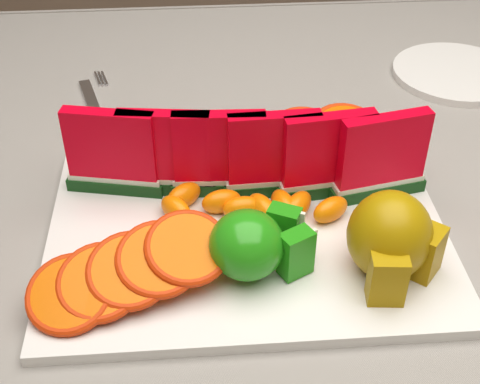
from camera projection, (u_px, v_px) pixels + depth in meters
table at (307, 248)px, 0.82m from camera, size 1.40×0.90×0.75m
tablecloth at (310, 209)px, 0.78m from camera, size 1.53×1.03×0.20m
platter at (247, 232)px, 0.68m from camera, size 0.40×0.30×0.01m
apple_cluster at (254, 244)px, 0.61m from camera, size 0.10×0.08×0.06m
pear_cluster at (392, 239)px, 0.61m from camera, size 0.10×0.10×0.09m
side_plate at (456, 73)px, 0.95m from camera, size 0.19×0.19×0.01m
fork at (96, 108)px, 0.88m from camera, size 0.06×0.19×0.00m
watermelon_row at (246, 157)px, 0.69m from camera, size 0.39×0.07×0.10m
orange_fan_front at (130, 270)px, 0.59m from camera, size 0.20×0.13×0.05m
orange_fan_back at (245, 142)px, 0.76m from camera, size 0.35×0.12×0.05m
tangerine_segments at (250, 205)px, 0.69m from camera, size 0.20×0.08×0.03m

